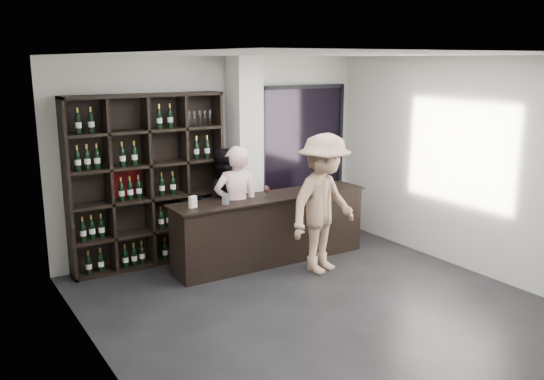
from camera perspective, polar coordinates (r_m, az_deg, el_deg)
floor at (r=6.87m, az=5.25°, el=-11.80°), size 5.00×5.50×0.01m
wine_shelf at (r=8.14m, az=-12.21°, el=0.83°), size 2.20×0.35×2.40m
structural_column at (r=8.62m, az=-2.65°, el=3.46°), size 0.40×0.40×2.90m
glass_panel at (r=9.44m, az=3.06°, el=3.98°), size 1.60×0.08×2.10m
tasting_counter at (r=8.23m, az=-0.11°, el=-3.85°), size 2.96×0.62×0.97m
taster_pink at (r=7.97m, az=-3.55°, el=-1.69°), size 0.69×0.53×1.71m
taster_black at (r=8.48m, az=-5.02°, el=-1.21°), size 0.90×0.77×1.60m
customer at (r=7.77m, az=5.13°, el=-1.38°), size 1.37×1.01×1.90m
wine_glass at (r=7.92m, az=-0.55°, el=-0.12°), size 0.11×0.11×0.21m
spit_cup at (r=7.64m, az=-4.63°, el=-0.94°), size 0.10×0.10×0.13m
napkin_stack at (r=8.57m, az=4.38°, el=0.20°), size 0.17×0.17×0.02m
card_stand at (r=7.51m, az=-7.84°, el=-1.18°), size 0.11×0.08×0.15m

